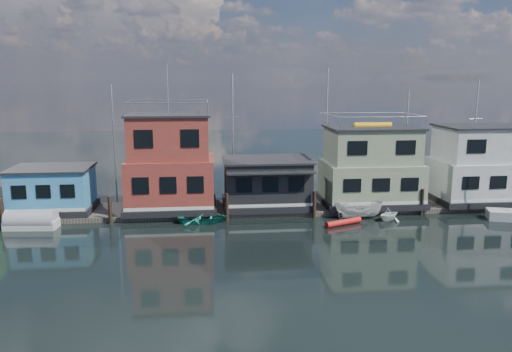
{
  "coord_description": "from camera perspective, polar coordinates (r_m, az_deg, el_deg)",
  "views": [
    {
      "loc": [
        -5.54,
        -28.9,
        11.08
      ],
      "look_at": [
        -1.4,
        12.0,
        3.0
      ],
      "focal_mm": 35.0,
      "sensor_mm": 36.0,
      "label": 1
    }
  ],
  "objects": [
    {
      "name": "houseboat_green",
      "position": [
        43.89,
        12.98,
        0.96
      ],
      "size": [
        8.4,
        5.9,
        7.03
      ],
      "color": "black",
      "rests_on": "dock"
    },
    {
      "name": "houseboat_white",
      "position": [
        48.03,
        24.35,
        1.09
      ],
      "size": [
        8.4,
        5.9,
        6.66
      ],
      "color": "black",
      "rests_on": "dock"
    },
    {
      "name": "motorboat",
      "position": [
        40.91,
        11.71,
        -3.74
      ],
      "size": [
        4.01,
        1.85,
        1.5
      ],
      "primitive_type": "imported",
      "rotation": [
        0.0,
        0.0,
        1.47
      ],
      "color": "silver",
      "rests_on": "ground"
    },
    {
      "name": "pilings",
      "position": [
        39.72,
        1.95,
        -3.44
      ],
      "size": [
        42.28,
        0.28,
        2.2
      ],
      "color": "#2D2116",
      "rests_on": "ground"
    },
    {
      "name": "tarp_runabout",
      "position": [
        41.04,
        -24.3,
        -4.73
      ],
      "size": [
        3.91,
        1.85,
        1.54
      ],
      "rotation": [
        0.0,
        0.0,
        -0.09
      ],
      "color": "silver",
      "rests_on": "ground"
    },
    {
      "name": "background_masts",
      "position": [
        48.33,
        6.58,
        4.48
      ],
      "size": [
        36.4,
        0.16,
        12.0
      ],
      "color": "silver",
      "rests_on": "ground"
    },
    {
      "name": "dock",
      "position": [
        42.68,
        1.88,
        -3.65
      ],
      "size": [
        48.0,
        5.0,
        0.4
      ],
      "primitive_type": "cube",
      "color": "#595147",
      "rests_on": "ground"
    },
    {
      "name": "ground",
      "position": [
        31.44,
        4.82,
        -9.55
      ],
      "size": [
        160.0,
        160.0,
        0.0
      ],
      "primitive_type": "plane",
      "color": "black",
      "rests_on": "ground"
    },
    {
      "name": "red_kayak",
      "position": [
        38.92,
        9.96,
        -5.23
      ],
      "size": [
        3.13,
        1.71,
        0.47
      ],
      "primitive_type": "cylinder",
      "rotation": [
        0.0,
        1.57,
        0.41
      ],
      "color": "red",
      "rests_on": "ground"
    },
    {
      "name": "houseboat_dark",
      "position": [
        42.09,
        1.23,
        -0.76
      ],
      "size": [
        7.4,
        6.1,
        4.06
      ],
      "color": "black",
      "rests_on": "dock"
    },
    {
      "name": "houseboat_blue",
      "position": [
        43.66,
        -22.23,
        -1.45
      ],
      "size": [
        6.4,
        4.9,
        3.66
      ],
      "color": "black",
      "rests_on": "dock"
    },
    {
      "name": "dinghy_teal",
      "position": [
        39.24,
        -6.1,
        -4.74
      ],
      "size": [
        4.03,
        3.0,
        0.8
      ],
      "primitive_type": "imported",
      "rotation": [
        0.0,
        0.0,
        1.51
      ],
      "color": "teal",
      "rests_on": "ground"
    },
    {
      "name": "houseboat_red",
      "position": [
        41.59,
        -9.77,
        1.3
      ],
      "size": [
        7.4,
        5.9,
        11.86
      ],
      "color": "black",
      "rests_on": "dock"
    },
    {
      "name": "dinghy_white",
      "position": [
        40.86,
        14.95,
        -4.22
      ],
      "size": [
        2.65,
        2.54,
        1.08
      ],
      "primitive_type": "imported",
      "rotation": [
        0.0,
        0.0,
        2.08
      ],
      "color": "white",
      "rests_on": "ground"
    }
  ]
}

